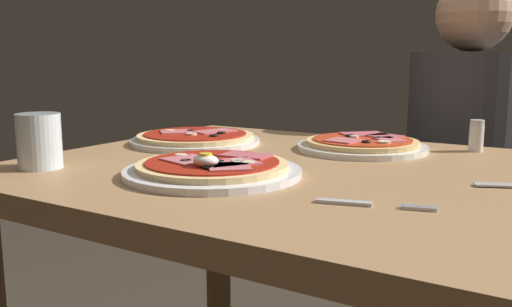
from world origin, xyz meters
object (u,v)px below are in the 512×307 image
pizza_across_left (362,145)px  fork (365,204)px  water_glass_near (40,145)px  salt_shaker (476,136)px  pizza_across_right (196,139)px  pizza_foreground (213,168)px  dining_table (304,237)px  diner_person (462,204)px

pizza_across_left → fork: (0.17, -0.43, -0.01)m
water_glass_near → fork: 0.59m
salt_shaker → pizza_across_right: bearing=-158.0°
pizza_foreground → pizza_across_left: bearing=72.8°
dining_table → pizza_foreground: bearing=-122.6°
dining_table → diner_person: (0.14, 0.70, -0.08)m
pizza_foreground → fork: (0.29, -0.05, -0.01)m
dining_table → fork: fork is taller
fork → pizza_foreground: bearing=170.6°
water_glass_near → pizza_foreground: bearing=20.4°
pizza_across_left → pizza_across_right: same height
fork → diner_person: diner_person is taller
water_glass_near → diner_person: size_ratio=0.08×
fork → dining_table: bearing=133.7°
pizza_foreground → pizza_across_right: bearing=132.7°
fork → salt_shaker: salt_shaker is taller
diner_person → pizza_across_right: bearing=50.9°
pizza_foreground → salt_shaker: salt_shaker is taller
fork → diner_person: size_ratio=0.13×
salt_shaker → pizza_foreground: bearing=-123.6°
dining_table → salt_shaker: 0.44m
dining_table → fork: 0.31m
water_glass_near → fork: bearing=6.2°
pizza_foreground → salt_shaker: bearing=56.4°
pizza_across_right → fork: size_ratio=1.90×
dining_table → pizza_across_left: size_ratio=3.74×
pizza_across_right → salt_shaker: bearing=22.0°
pizza_foreground → diner_person: (0.24, 0.85, -0.22)m
water_glass_near → fork: size_ratio=0.63×
pizza_across_right → fork: pizza_across_right is taller
pizza_across_left → pizza_across_right: bearing=-161.8°
pizza_foreground → pizza_across_right: size_ratio=1.02×
pizza_foreground → dining_table: bearing=57.4°
pizza_across_right → water_glass_near: water_glass_near is taller
water_glass_near → salt_shaker: (0.63, 0.60, -0.01)m
fork → salt_shaker: size_ratio=2.32×
dining_table → diner_person: bearing=78.6°
dining_table → water_glass_near: bearing=-146.4°
pizza_across_left → water_glass_near: 0.65m
salt_shaker → dining_table: bearing=-124.1°
pizza_foreground → pizza_across_left: size_ratio=1.09×
diner_person → dining_table: bearing=78.6°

